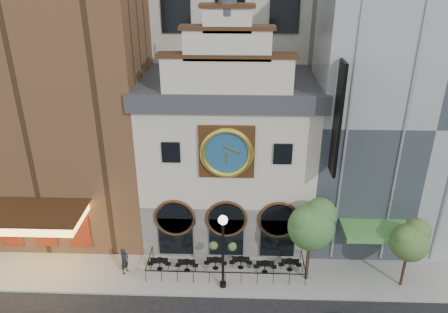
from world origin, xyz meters
name	(u,v)px	position (x,y,z in m)	size (l,w,h in m)	color
ground	(225,298)	(0.00, 0.00, 0.00)	(120.00, 120.00, 0.00)	black
sidewalk	(226,271)	(0.00, 2.50, 0.07)	(44.00, 5.00, 0.15)	gray
clock_building	(228,153)	(0.00, 7.82, 6.69)	(12.60, 8.78, 18.65)	#605E5B
theater_building	(53,66)	(-13.00, 9.96, 12.60)	(14.00, 15.60, 25.00)	brown
retail_building	(404,101)	(12.99, 9.99, 10.14)	(14.00, 14.40, 20.00)	gray
cafe_railing	(226,265)	(0.00, 2.50, 0.60)	(10.60, 2.60, 0.90)	black
bistro_0	(159,264)	(-4.60, 2.50, 0.61)	(1.58, 0.68, 0.90)	black
bistro_1	(187,265)	(-2.69, 2.40, 0.61)	(1.58, 0.68, 0.90)	black
bistro_2	(215,263)	(-0.73, 2.70, 0.61)	(1.58, 0.68, 0.90)	black
bistro_3	(241,262)	(1.04, 2.83, 0.61)	(1.58, 0.68, 0.90)	black
bistro_4	(265,267)	(2.70, 2.44, 0.61)	(1.58, 0.68, 0.90)	black
bistro_5	(290,264)	(4.43, 2.71, 0.61)	(1.58, 0.68, 0.90)	black
pedestrian	(125,261)	(-6.89, 2.08, 1.12)	(0.70, 0.46, 1.93)	black
lamppost	(223,244)	(-0.14, 0.92, 3.53)	(1.75, 0.61, 5.46)	black
tree_left	(312,224)	(5.50, 1.91, 4.53)	(3.10, 2.98, 5.97)	#382619
tree_right	(410,240)	(11.68, 1.52, 3.74)	(2.54, 2.45, 4.89)	#382619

